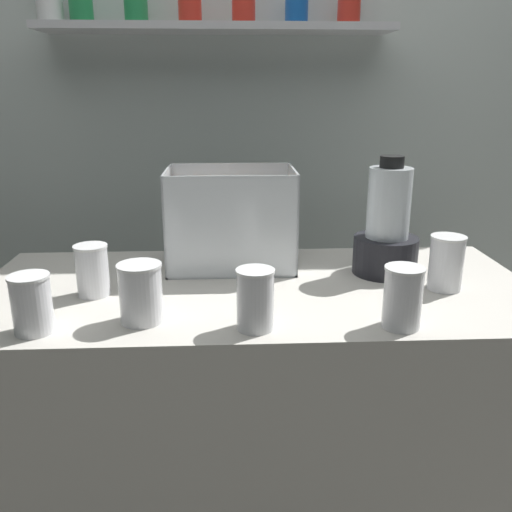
{
  "coord_description": "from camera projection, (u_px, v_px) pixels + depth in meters",
  "views": [
    {
      "loc": [
        -0.06,
        -1.27,
        1.38
      ],
      "look_at": [
        0.0,
        0.0,
        0.98
      ],
      "focal_mm": 37.77,
      "sensor_mm": 36.0,
      "label": 1
    }
  ],
  "objects": [
    {
      "name": "counter",
      "position": [
        256.0,
        438.0,
        1.49
      ],
      "size": [
        1.4,
        0.64,
        0.9
      ],
      "primitive_type": "cube",
      "color": "beige",
      "rests_on": "ground_plane"
    },
    {
      "name": "blender_pitcher",
      "position": [
        387.0,
        231.0,
        1.42
      ],
      "size": [
        0.17,
        0.17,
        0.31
      ],
      "color": "black",
      "rests_on": "counter"
    },
    {
      "name": "juice_cup_mango_middle",
      "position": [
        141.0,
        297.0,
        1.14
      ],
      "size": [
        0.09,
        0.09,
        0.13
      ],
      "color": "white",
      "rests_on": "counter"
    },
    {
      "name": "carrot_display_bin",
      "position": [
        231.0,
        235.0,
        1.5
      ],
      "size": [
        0.35,
        0.24,
        0.27
      ],
      "color": "white",
      "rests_on": "counter"
    },
    {
      "name": "juice_cup_mango_far_right",
      "position": [
        402.0,
        300.0,
        1.11
      ],
      "size": [
        0.08,
        0.08,
        0.13
      ],
      "color": "white",
      "rests_on": "counter"
    },
    {
      "name": "juice_cup_beet_left",
      "position": [
        93.0,
        274.0,
        1.29
      ],
      "size": [
        0.08,
        0.08,
        0.12
      ],
      "color": "white",
      "rests_on": "counter"
    },
    {
      "name": "juice_cup_pomegranate_right",
      "position": [
        255.0,
        303.0,
        1.1
      ],
      "size": [
        0.08,
        0.08,
        0.13
      ],
      "color": "white",
      "rests_on": "counter"
    },
    {
      "name": "juice_cup_carrot_far_left",
      "position": [
        32.0,
        308.0,
        1.09
      ],
      "size": [
        0.08,
        0.08,
        0.12
      ],
      "color": "white",
      "rests_on": "counter"
    },
    {
      "name": "juice_cup_mango_rightmost",
      "position": [
        446.0,
        265.0,
        1.32
      ],
      "size": [
        0.09,
        0.09,
        0.14
      ],
      "color": "white",
      "rests_on": "counter"
    },
    {
      "name": "back_wall_unit",
      "position": [
        244.0,
        120.0,
        1.98
      ],
      "size": [
        2.6,
        0.24,
        2.5
      ],
      "color": "silver",
      "rests_on": "ground_plane"
    }
  ]
}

